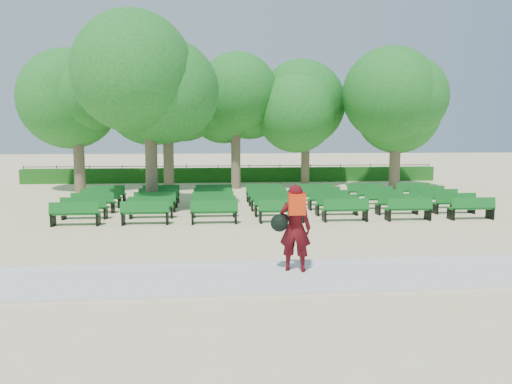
# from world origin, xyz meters

# --- Properties ---
(ground) EXTENTS (120.00, 120.00, 0.00)m
(ground) POSITION_xyz_m (0.00, 0.00, 0.00)
(ground) COLOR beige
(paving) EXTENTS (30.00, 2.20, 0.06)m
(paving) POSITION_xyz_m (0.00, -7.40, 0.03)
(paving) COLOR silver
(paving) RESTS_ON ground
(curb) EXTENTS (30.00, 0.12, 0.10)m
(curb) POSITION_xyz_m (0.00, -6.25, 0.05)
(curb) COLOR silver
(curb) RESTS_ON ground
(hedge) EXTENTS (26.00, 0.70, 0.90)m
(hedge) POSITION_xyz_m (0.00, 14.00, 0.45)
(hedge) COLOR #195817
(hedge) RESTS_ON ground
(fence) EXTENTS (26.00, 0.10, 1.02)m
(fence) POSITION_xyz_m (0.00, 14.40, 0.00)
(fence) COLOR black
(fence) RESTS_ON ground
(tree_line) EXTENTS (21.80, 6.80, 7.04)m
(tree_line) POSITION_xyz_m (0.00, 10.00, 0.00)
(tree_line) COLOR #1F7423
(tree_line) RESTS_ON ground
(bench_array) EXTENTS (1.61, 0.52, 1.01)m
(bench_array) POSITION_xyz_m (0.88, 1.98, 0.08)
(bench_array) COLOR #105E1C
(bench_array) RESTS_ON ground
(tree_among) EXTENTS (4.91, 4.91, 6.99)m
(tree_among) POSITION_xyz_m (-3.83, 2.52, 4.76)
(tree_among) COLOR brown
(tree_among) RESTS_ON ground
(person) EXTENTS (0.94, 0.65, 1.90)m
(person) POSITION_xyz_m (0.27, -7.01, 1.04)
(person) COLOR #4A0A0F
(person) RESTS_ON ground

